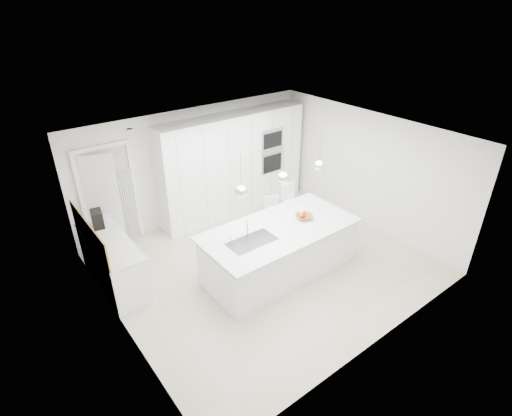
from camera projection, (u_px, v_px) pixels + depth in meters
floor at (266, 264)px, 7.64m from camera, size 5.50×5.50×0.00m
wall_back at (195, 164)px, 8.79m from camera, size 5.50×0.00×5.50m
wall_left at (113, 264)px, 5.57m from camera, size 0.00×5.00×5.00m
ceiling at (267, 139)px, 6.45m from camera, size 5.50×5.50×0.00m
tall_cabinets at (233, 164)px, 9.05m from camera, size 3.60×0.60×2.30m
oven_stack at (272, 151)px, 9.22m from camera, size 0.62×0.04×1.05m
doorway_frame at (110, 198)px, 7.83m from camera, size 1.11×0.08×2.13m
hallway_door at (98, 204)px, 7.67m from camera, size 0.76×0.38×2.00m
radiator at (127, 202)px, 8.08m from camera, size 0.32×0.04×1.40m
left_base_cabinets at (113, 263)px, 6.96m from camera, size 0.60×1.80×0.86m
left_worktop at (109, 241)px, 6.75m from camera, size 0.62×1.82×0.04m
oak_backsplash at (88, 233)px, 6.46m from camera, size 0.02×1.80×0.50m
island_base at (280, 251)px, 7.28m from camera, size 2.80×1.20×0.86m
island_worktop at (279, 229)px, 7.10m from camera, size 2.84×1.40×0.04m
island_sink at (252, 245)px, 6.75m from camera, size 0.84×0.44×0.18m
island_tap at (247, 228)px, 6.80m from camera, size 0.02×0.02×0.30m
pendant_left at (241, 191)px, 6.12m from camera, size 0.20×0.20×0.20m
pendant_mid at (283, 177)px, 6.58m from camera, size 0.20×0.20×0.20m
pendant_right at (319, 165)px, 7.03m from camera, size 0.20×0.20×0.20m
fruit_bowl at (304, 217)px, 7.37m from camera, size 0.38×0.38×0.08m
espresso_machine at (97, 219)px, 7.06m from camera, size 0.24×0.32×0.31m
bar_stool_left at (275, 220)px, 8.16m from camera, size 0.45×0.53×0.98m
bar_stool_right at (292, 208)px, 8.52m from camera, size 0.40×0.52×1.05m
apple_a at (304, 214)px, 7.40m from camera, size 0.07×0.07×0.07m
apple_b at (303, 216)px, 7.33m from camera, size 0.09×0.09×0.09m
apple_c at (302, 216)px, 7.34m from camera, size 0.08×0.08×0.08m
banana_bunch at (303, 213)px, 7.34m from camera, size 0.22×0.16×0.20m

